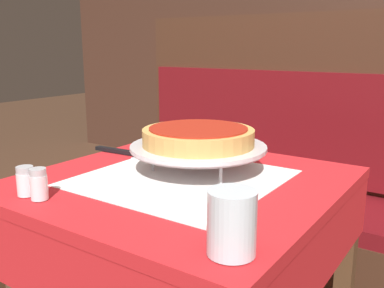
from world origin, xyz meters
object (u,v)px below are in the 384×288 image
Objects in this scene: pepper_shaker at (39,184)px; salt_shaker at (26,181)px; dining_table_front at (182,218)px; deep_dish_pizza at (198,136)px; water_glass_near at (232,223)px; condiment_caddy at (368,97)px; booth_bench at (289,213)px; dining_table_rear at (380,122)px; pizza_pan_stand at (198,148)px; pizza_server at (132,154)px.

salt_shaker is at bearing 180.00° from pepper_shaker.
deep_dish_pizza is at bearing 84.25° from dining_table_front.
deep_dish_pizza is 0.45m from salt_shaker.
dining_table_front is 0.22m from deep_dish_pizza.
condiment_caddy is (-0.24, 2.03, -0.01)m from water_glass_near.
booth_bench is 1.22m from salt_shaker.
pepper_shaker is at bearing -97.87° from booth_bench.
dining_table_rear is 1.72m from pizza_pan_stand.
pizza_pan_stand reaches higher than pizza_server.
deep_dish_pizza reaches higher than pizza_server.
condiment_caddy is at bearing 84.58° from booth_bench.
salt_shaker reaches higher than dining_table_rear.
water_glass_near is at bearing -49.83° from deep_dish_pizza.
water_glass_near is at bearing -83.35° from condiment_caddy.
dining_table_rear is at bearing 81.39° from pepper_shaker.
pizza_server is (-0.26, -0.72, 0.38)m from booth_bench.
deep_dish_pizza is 2.75× the size of water_glass_near.
pizza_pan_stand is at bearing 130.17° from water_glass_near.
dining_table_rear is 12.57× the size of salt_shaker.
condiment_caddy is at bearing 87.67° from deep_dish_pizza.
pizza_server is (-0.27, 0.10, 0.12)m from dining_table_front.
deep_dish_pizza is 1.83× the size of condiment_caddy.
dining_table_rear is 2.85× the size of deep_dish_pizza.
dining_table_rear is at bearing 76.07° from pizza_server.
dining_table_rear is 0.51× the size of booth_bench.
booth_bench reaches higher than salt_shaker.
condiment_caddy reaches higher than pizza_pan_stand.
dining_table_front is 7.03× the size of water_glass_near.
deep_dish_pizza is 0.48m from water_glass_near.
water_glass_near is 1.53× the size of pepper_shaker.
pizza_pan_stand is 2.25× the size of condiment_caddy.
booth_bench is at bearing -95.42° from condiment_caddy.
salt_shaker is at bearing -178.14° from water_glass_near.
dining_table_rear is at bearing 85.30° from deep_dish_pizza.
pizza_server is 0.42m from salt_shaker.
pepper_shaker is at bearing -96.77° from condiment_caddy.
dining_table_front is 4.69× the size of condiment_caddy.
dining_table_rear is 12.01× the size of pepper_shaker.
salt_shaker is 0.05m from pepper_shaker.
dining_table_rear is (0.15, 1.77, 0.02)m from dining_table_front.
salt_shaker is at bearing -98.10° from condiment_caddy.
dining_table_rear is 3.15× the size of pizza_server.
pizza_pan_stand is at bearing -7.32° from pizza_server.
condiment_caddy is (0.07, 1.74, 0.16)m from dining_table_front.
booth_bench is at bearing -99.50° from dining_table_rear.
condiment_caddy is (0.24, 2.05, 0.01)m from pepper_shaker.
dining_table_rear is 1.01m from booth_bench.
dining_table_front is 0.19m from pizza_pan_stand.
pizza_pan_stand is 0.44m from salt_shaker.
pizza_server is at bearing 172.68° from deep_dish_pizza.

